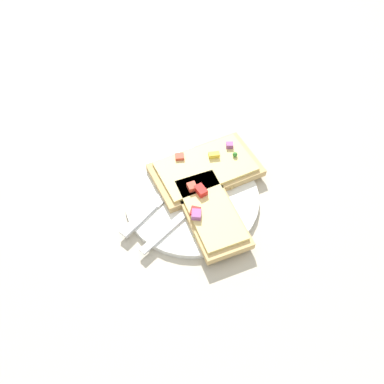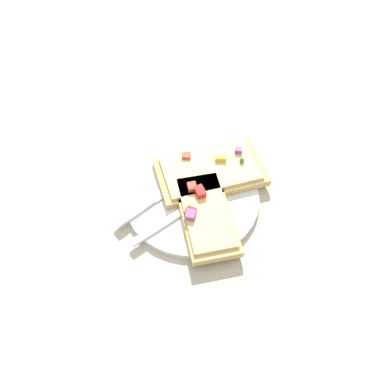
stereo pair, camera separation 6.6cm
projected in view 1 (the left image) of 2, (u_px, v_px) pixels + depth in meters
name	position (u px, v px, depth m)	size (l,w,h in m)	color
ground_plane	(192.00, 199.00, 0.68)	(4.00, 4.00, 0.00)	#BCB29E
plate	(192.00, 197.00, 0.67)	(0.24, 0.24, 0.01)	white
fork	(192.00, 208.00, 0.65)	(0.18, 0.13, 0.01)	silver
knife	(157.00, 202.00, 0.66)	(0.17, 0.14, 0.01)	silver
pizza_slice_main	(206.00, 169.00, 0.69)	(0.21, 0.15, 0.03)	tan
pizza_slice_corner	(210.00, 211.00, 0.63)	(0.11, 0.18, 0.03)	tan
crumb_scatter	(213.00, 187.00, 0.67)	(0.10, 0.16, 0.01)	tan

